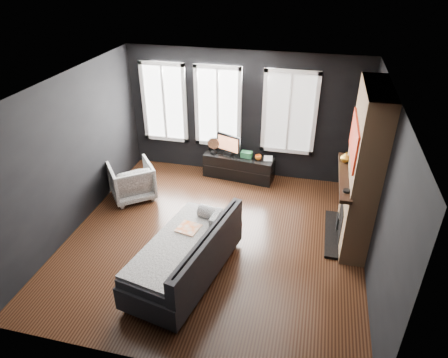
% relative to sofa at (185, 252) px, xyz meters
% --- Properties ---
extents(floor, '(5.00, 5.00, 0.00)m').
position_rel_sofa_xyz_m(floor, '(0.20, 0.97, -0.46)').
color(floor, black).
rests_on(floor, ground).
extents(ceiling, '(5.00, 5.00, 0.00)m').
position_rel_sofa_xyz_m(ceiling, '(0.20, 0.97, 2.24)').
color(ceiling, white).
rests_on(ceiling, ground).
extents(wall_back, '(5.00, 0.02, 2.70)m').
position_rel_sofa_xyz_m(wall_back, '(0.20, 3.47, 0.89)').
color(wall_back, black).
rests_on(wall_back, ground).
extents(wall_left, '(0.02, 5.00, 2.70)m').
position_rel_sofa_xyz_m(wall_left, '(-2.30, 0.97, 0.89)').
color(wall_left, black).
rests_on(wall_left, ground).
extents(wall_right, '(0.02, 5.00, 2.70)m').
position_rel_sofa_xyz_m(wall_right, '(2.70, 0.97, 0.89)').
color(wall_right, black).
rests_on(wall_right, ground).
extents(windows, '(4.00, 0.16, 1.76)m').
position_rel_sofa_xyz_m(windows, '(-0.25, 3.43, 1.92)').
color(windows, white).
rests_on(windows, wall_back).
extents(fireplace, '(0.70, 1.62, 2.70)m').
position_rel_sofa_xyz_m(fireplace, '(2.50, 1.57, 0.89)').
color(fireplace, '#93724C').
rests_on(fireplace, floor).
extents(sofa, '(1.48, 2.32, 0.92)m').
position_rel_sofa_xyz_m(sofa, '(0.00, 0.00, 0.00)').
color(sofa, '#242427').
rests_on(sofa, floor).
extents(stripe_pillow, '(0.13, 0.38, 0.38)m').
position_rel_sofa_xyz_m(stripe_pillow, '(0.35, 0.52, 0.20)').
color(stripe_pillow, gray).
rests_on(stripe_pillow, sofa).
extents(armchair, '(1.09, 1.08, 0.82)m').
position_rel_sofa_xyz_m(armchair, '(-1.75, 1.91, -0.05)').
color(armchair, silver).
rests_on(armchair, floor).
extents(media_console, '(1.56, 0.63, 0.52)m').
position_rel_sofa_xyz_m(media_console, '(0.17, 3.21, -0.20)').
color(media_console, black).
rests_on(media_console, floor).
extents(monitor, '(0.59, 0.33, 0.52)m').
position_rel_sofa_xyz_m(monitor, '(-0.06, 3.23, 0.32)').
color(monitor, black).
rests_on(monitor, media_console).
extents(desk_fan, '(0.26, 0.26, 0.36)m').
position_rel_sofa_xyz_m(desk_fan, '(-0.40, 3.24, 0.24)').
color(desk_fan, '#989898').
rests_on(desk_fan, media_console).
extents(mug, '(0.16, 0.14, 0.14)m').
position_rel_sofa_xyz_m(mug, '(0.60, 3.12, 0.13)').
color(mug, orange).
rests_on(mug, media_console).
extents(book, '(0.18, 0.04, 0.25)m').
position_rel_sofa_xyz_m(book, '(0.71, 3.20, 0.18)').
color(book, '#A49E83').
rests_on(book, media_console).
extents(storage_box, '(0.25, 0.17, 0.13)m').
position_rel_sofa_xyz_m(storage_box, '(0.34, 3.18, 0.12)').
color(storage_box, '#2B7342').
rests_on(storage_box, media_console).
extents(mantel_vase, '(0.22, 0.22, 0.18)m').
position_rel_sofa_xyz_m(mantel_vase, '(2.25, 2.02, 0.86)').
color(mantel_vase, gold).
rests_on(mantel_vase, fireplace).
extents(mantel_clock, '(0.14, 0.14, 0.04)m').
position_rel_sofa_xyz_m(mantel_clock, '(2.25, 1.02, 0.79)').
color(mantel_clock, black).
rests_on(mantel_clock, fireplace).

